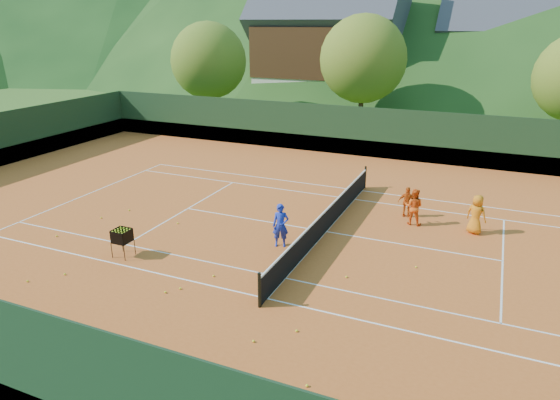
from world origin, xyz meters
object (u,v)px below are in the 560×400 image
at_px(student_b, 407,202).
at_px(tennis_net, 326,220).
at_px(student_a, 414,207).
at_px(ball_hopper, 122,236).
at_px(chalet_left, 329,46).
at_px(coach, 281,225).
at_px(student_c, 476,214).
at_px(chalet_mid, 511,55).

distance_m(student_b, tennis_net, 3.88).
bearing_deg(tennis_net, student_a, 35.86).
distance_m(student_b, ball_hopper, 11.45).
distance_m(student_a, chalet_left, 31.11).
height_order(student_a, chalet_left, chalet_left).
bearing_deg(chalet_left, coach, -74.43).
height_order(student_c, chalet_mid, chalet_mid).
bearing_deg(student_a, student_c, -177.87).
relative_size(student_a, student_c, 0.97).
bearing_deg(chalet_mid, chalet_left, -165.96).
distance_m(student_b, chalet_mid, 31.60).
relative_size(coach, chalet_left, 0.12).
xyz_separation_m(chalet_left, chalet_mid, (16.00, 4.00, -0.66)).
relative_size(chalet_left, chalet_mid, 1.09).
bearing_deg(student_a, chalet_left, -63.52).
height_order(student_c, ball_hopper, student_c).
relative_size(student_a, ball_hopper, 1.50).
bearing_deg(student_c, coach, 53.08).
bearing_deg(coach, student_a, 25.25).
bearing_deg(chalet_mid, tennis_net, -100.01).
bearing_deg(coach, student_c, 12.77).
bearing_deg(student_c, student_b, 6.02).
height_order(tennis_net, chalet_mid, chalet_mid).
bearing_deg(student_c, chalet_left, -40.53).
relative_size(student_c, ball_hopper, 1.55).
xyz_separation_m(student_a, student_b, (-0.38, 0.74, -0.10)).
height_order(coach, chalet_left, chalet_left).
distance_m(tennis_net, ball_hopper, 7.60).
bearing_deg(ball_hopper, chalet_mid, 73.09).
distance_m(student_b, student_c, 2.83).
xyz_separation_m(student_c, ball_hopper, (-11.15, -7.06, -0.03)).
bearing_deg(student_b, ball_hopper, 36.47).
height_order(student_b, chalet_left, chalet_left).
distance_m(ball_hopper, chalet_mid, 40.86).
bearing_deg(student_c, student_a, 21.23).
relative_size(student_b, ball_hopper, 1.30).
xyz_separation_m(student_b, student_c, (2.73, -0.71, 0.13)).
bearing_deg(tennis_net, student_c, 22.17).
bearing_deg(ball_hopper, tennis_net, 39.99).
bearing_deg(student_b, tennis_net, 41.80).
relative_size(student_b, chalet_left, 0.09).
relative_size(tennis_net, ball_hopper, 12.07).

